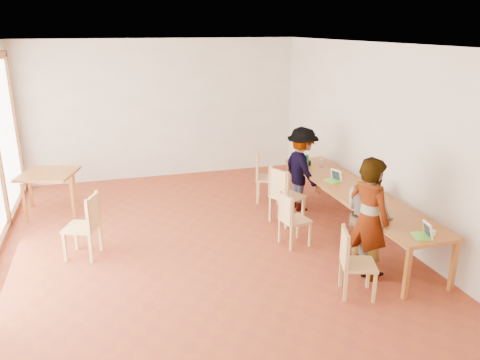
{
  "coord_description": "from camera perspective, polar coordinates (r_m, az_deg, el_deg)",
  "views": [
    {
      "loc": [
        -1.23,
        -6.25,
        3.24
      ],
      "look_at": [
        0.59,
        -0.03,
        1.1
      ],
      "focal_mm": 35.0,
      "sensor_mm": 36.0,
      "label": 1
    }
  ],
  "objects": [
    {
      "name": "laptop_far",
      "position": [
        8.02,
        11.43,
        0.22
      ],
      "size": [
        0.27,
        0.29,
        0.2
      ],
      "rotation": [
        0.0,
        0.0,
        0.33
      ],
      "color": "#61D535",
      "rests_on": "communal_table"
    },
    {
      "name": "wall_back",
      "position": [
        10.47,
        -9.45,
        8.46
      ],
      "size": [
        6.0,
        0.1,
        3.0
      ],
      "primitive_type": "cube",
      "color": "silver",
      "rests_on": "ground"
    },
    {
      "name": "chair_far",
      "position": [
        7.91,
        5.26,
        -1.23
      ],
      "size": [
        0.6,
        0.6,
        0.53
      ],
      "rotation": [
        0.0,
        0.0,
        0.39
      ],
      "color": "#E1B770",
      "rests_on": "ground"
    },
    {
      "name": "person_mid",
      "position": [
        6.64,
        15.42,
        -3.99
      ],
      "size": [
        0.62,
        0.79,
        1.6
      ],
      "primitive_type": "imported",
      "rotation": [
        0.0,
        0.0,
        1.55
      ],
      "color": "gray",
      "rests_on": "ground"
    },
    {
      "name": "pink_phone",
      "position": [
        8.84,
        9.91,
        1.69
      ],
      "size": [
        0.05,
        0.1,
        0.01
      ],
      "primitive_type": "cube",
      "color": "#C63C70",
      "rests_on": "communal_table"
    },
    {
      "name": "laptop_mid",
      "position": [
        7.46,
        15.97,
        -1.44
      ],
      "size": [
        0.29,
        0.31,
        0.23
      ],
      "rotation": [
        0.0,
        0.0,
        -0.26
      ],
      "color": "#61D535",
      "rests_on": "communal_table"
    },
    {
      "name": "condiment_cup",
      "position": [
        6.36,
        22.4,
        -5.93
      ],
      "size": [
        0.08,
        0.08,
        0.06
      ],
      "primitive_type": "cylinder",
      "color": "white",
      "rests_on": "communal_table"
    },
    {
      "name": "laptop_near",
      "position": [
        6.24,
        21.54,
        -6.04
      ],
      "size": [
        0.24,
        0.26,
        0.19
      ],
      "rotation": [
        0.0,
        0.0,
        -0.22
      ],
      "color": "#61D535",
      "rests_on": "communal_table"
    },
    {
      "name": "wall_front",
      "position": [
        3.1,
        10.64,
        -16.19
      ],
      "size": [
        6.0,
        0.1,
        3.0
      ],
      "primitive_type": "cube",
      "color": "silver",
      "rests_on": "ground"
    },
    {
      "name": "chair_mid",
      "position": [
        7.16,
        6.18,
        -4.17
      ],
      "size": [
        0.46,
        0.46,
        0.45
      ],
      "rotation": [
        0.0,
        0.0,
        0.18
      ],
      "color": "#E1B770",
      "rests_on": "ground"
    },
    {
      "name": "chair_near",
      "position": [
        6.01,
        13.44,
        -8.96
      ],
      "size": [
        0.52,
        0.52,
        0.47
      ],
      "rotation": [
        0.0,
        0.0,
        -0.33
      ],
      "color": "#E1B770",
      "rests_on": "ground"
    },
    {
      "name": "green_bottle",
      "position": [
        8.55,
        8.13,
        2.14
      ],
      "size": [
        0.07,
        0.07,
        0.28
      ],
      "primitive_type": "cylinder",
      "color": "#106E33",
      "rests_on": "communal_table"
    },
    {
      "name": "wall_right",
      "position": [
        7.75,
        17.35,
        4.46
      ],
      "size": [
        0.1,
        8.0,
        3.0
      ],
      "primitive_type": "cube",
      "color": "silver",
      "rests_on": "ground"
    },
    {
      "name": "chair_spare",
      "position": [
        7.12,
        -18.11,
        -4.58
      ],
      "size": [
        0.57,
        0.57,
        0.51
      ],
      "rotation": [
        0.0,
        0.0,
        2.77
      ],
      "color": "#E1B770",
      "rests_on": "ground"
    },
    {
      "name": "ground",
      "position": [
        7.15,
        -4.67,
        -8.75
      ],
      "size": [
        8.0,
        8.0,
        0.0
      ],
      "primitive_type": "plane",
      "color": "#923A23",
      "rests_on": "ground"
    },
    {
      "name": "communal_table",
      "position": [
        7.69,
        13.75,
        -1.52
      ],
      "size": [
        0.8,
        4.0,
        0.75
      ],
      "color": "#AA6B25",
      "rests_on": "ground"
    },
    {
      "name": "person_near",
      "position": [
        6.39,
        15.37,
        -4.61
      ],
      "size": [
        0.6,
        0.71,
        1.65
      ],
      "primitive_type": "imported",
      "rotation": [
        0.0,
        0.0,
        1.97
      ],
      "color": "gray",
      "rests_on": "ground"
    },
    {
      "name": "black_pouch",
      "position": [
        8.92,
        7.84,
        2.19
      ],
      "size": [
        0.16,
        0.26,
        0.09
      ],
      "primitive_type": "cube",
      "color": "black",
      "rests_on": "communal_table"
    },
    {
      "name": "clear_glass",
      "position": [
        9.04,
        9.95,
        2.3
      ],
      "size": [
        0.07,
        0.07,
        0.09
      ],
      "primitive_type": "cylinder",
      "color": "silver",
      "rests_on": "communal_table"
    },
    {
      "name": "ceiling",
      "position": [
        6.37,
        -5.4,
        16.23
      ],
      "size": [
        6.0,
        8.0,
        0.04
      ],
      "primitive_type": "cube",
      "color": "white",
      "rests_on": "wall_back"
    },
    {
      "name": "side_table",
      "position": [
        9.04,
        -22.33,
        0.36
      ],
      "size": [
        0.9,
        0.9,
        0.75
      ],
      "rotation": [
        0.0,
        0.0,
        -0.3
      ],
      "color": "#AA6B25",
      "rests_on": "ground"
    },
    {
      "name": "yellow_mug",
      "position": [
        7.23,
        15.99,
        -2.15
      ],
      "size": [
        0.16,
        0.16,
        0.11
      ],
      "primitive_type": "imported",
      "rotation": [
        0.0,
        0.0,
        -0.17
      ],
      "color": "#BE9709",
      "rests_on": "communal_table"
    },
    {
      "name": "chair_empty",
      "position": [
        8.96,
        2.78,
        1.03
      ],
      "size": [
        0.58,
        0.58,
        0.51
      ],
      "rotation": [
        0.0,
        0.0,
        -0.37
      ],
      "color": "#E1B770",
      "rests_on": "ground"
    },
    {
      "name": "person_far",
      "position": [
        8.54,
        7.53,
        1.31
      ],
      "size": [
        0.66,
        1.04,
        1.54
      ],
      "primitive_type": "imported",
      "rotation": [
        0.0,
        0.0,
        1.66
      ],
      "color": "gray",
      "rests_on": "ground"
    }
  ]
}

